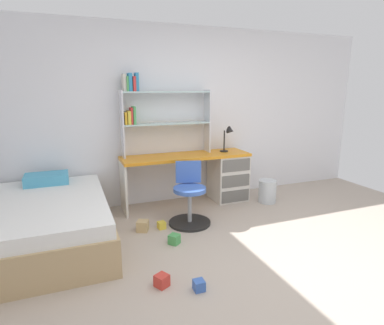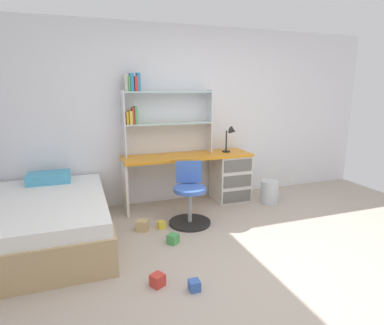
% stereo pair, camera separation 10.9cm
% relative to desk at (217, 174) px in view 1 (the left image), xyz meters
% --- Properties ---
extents(ground_plane, '(6.13, 5.55, 0.02)m').
position_rel_desk_xyz_m(ground_plane, '(-0.40, -1.99, -0.42)').
color(ground_plane, '#B2A393').
extents(room_shell, '(6.13, 5.55, 2.51)m').
position_rel_desk_xyz_m(room_shell, '(-1.63, -0.78, 0.85)').
color(room_shell, silver).
rests_on(room_shell, ground_plane).
extents(desk, '(1.83, 0.51, 0.73)m').
position_rel_desk_xyz_m(desk, '(0.00, 0.00, 0.00)').
color(desk, orange).
rests_on(desk, ground_plane).
extents(bookshelf_hutch, '(1.25, 0.22, 1.12)m').
position_rel_desk_xyz_m(bookshelf_hutch, '(-0.89, 0.14, 0.97)').
color(bookshelf_hutch, silver).
rests_on(bookshelf_hutch, desk).
extents(desk_lamp, '(0.20, 0.17, 0.38)m').
position_rel_desk_xyz_m(desk_lamp, '(0.18, -0.02, 0.58)').
color(desk_lamp, black).
rests_on(desk_lamp, desk).
extents(swivel_chair, '(0.52, 0.52, 0.76)m').
position_rel_desk_xyz_m(swivel_chair, '(-0.68, -0.64, -0.11)').
color(swivel_chair, black).
rests_on(swivel_chair, ground_plane).
extents(bed_platform, '(1.28, 1.82, 0.63)m').
position_rel_desk_xyz_m(bed_platform, '(-2.31, -0.64, -0.15)').
color(bed_platform, tan).
rests_on(bed_platform, ground_plane).
extents(waste_bin, '(0.26, 0.26, 0.33)m').
position_rel_desk_xyz_m(waste_bin, '(0.66, -0.35, -0.24)').
color(waste_bin, silver).
rests_on(waste_bin, ground_plane).
extents(toy_block_yellow_0, '(0.10, 0.10, 0.09)m').
position_rel_desk_xyz_m(toy_block_yellow_0, '(-1.06, -0.68, -0.37)').
color(toy_block_yellow_0, gold).
rests_on(toy_block_yellow_0, ground_plane).
extents(toy_block_red_1, '(0.14, 0.14, 0.10)m').
position_rel_desk_xyz_m(toy_block_red_1, '(-1.37, -1.80, -0.36)').
color(toy_block_red_1, red).
rests_on(toy_block_red_1, ground_plane).
extents(toy_block_natural_2, '(0.17, 0.17, 0.13)m').
position_rel_desk_xyz_m(toy_block_natural_2, '(-1.28, -0.66, -0.35)').
color(toy_block_natural_2, tan).
rests_on(toy_block_natural_2, ground_plane).
extents(toy_block_blue_3, '(0.09, 0.09, 0.09)m').
position_rel_desk_xyz_m(toy_block_blue_3, '(-1.10, -1.96, -0.37)').
color(toy_block_blue_3, '#3860B7').
rests_on(toy_block_blue_3, ground_plane).
extents(toy_block_green_4, '(0.15, 0.15, 0.10)m').
position_rel_desk_xyz_m(toy_block_green_4, '(-1.03, -1.10, -0.36)').
color(toy_block_green_4, '#479E51').
rests_on(toy_block_green_4, ground_plane).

